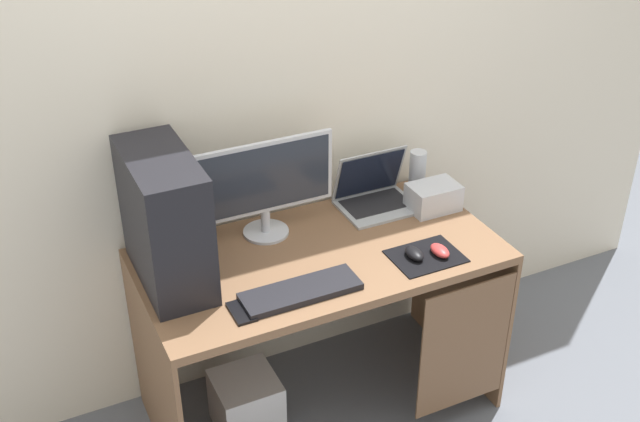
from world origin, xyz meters
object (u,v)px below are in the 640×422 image
mouse_right (440,251)px  speaker (417,171)px  laptop (375,195)px  mouse_left (414,253)px  keyboard (301,291)px  projector (433,197)px  monitor (265,185)px  subwoofer (246,403)px  pc_tower (165,220)px  cell_phone (242,312)px

mouse_right → speaker: bearing=68.4°
laptop → mouse_left: (-0.06, -0.41, -0.02)m
keyboard → mouse_left: size_ratio=4.38×
projector → monitor: bearing=170.7°
keyboard → laptop: bearing=39.1°
subwoofer → mouse_right: bearing=-17.3°
pc_tower → subwoofer: pc_tower is taller
laptop → speaker: (0.22, 0.03, 0.04)m
mouse_right → subwoofer: (-0.71, 0.22, -0.66)m
cell_phone → subwoofer: bearing=72.6°
subwoofer → mouse_left: bearing=-17.7°
cell_phone → subwoofer: size_ratio=0.53×
speaker → cell_phone: (-0.97, -0.47, -0.09)m
pc_tower → mouse_right: size_ratio=4.97×
laptop → subwoofer: bearing=-162.7°
monitor → projector: (0.68, -0.11, -0.16)m
projector → subwoofer: size_ratio=0.81×
keyboard → mouse_right: 0.56m
monitor → laptop: 0.52m
monitor → pc_tower: bearing=-163.9°
cell_phone → subwoofer: (0.07, 0.23, -0.64)m
mouse_left → cell_phone: bearing=-177.5°
keyboard → mouse_left: 0.47m
speaker → mouse_right: speaker is taller
projector → mouse_right: 0.35m
keyboard → mouse_right: (0.56, -0.01, 0.01)m
monitor → speaker: 0.72m
keyboard → subwoofer: keyboard is taller
subwoofer → pc_tower: bearing=161.9°
monitor → projector: monitor is taller
speaker → mouse_left: speaker is taller
projector → subwoofer: 1.12m
monitor → speaker: bearing=3.9°
mouse_right → pc_tower: bearing=162.5°
mouse_right → laptop: bearing=94.6°
speaker → cell_phone: size_ratio=1.41×
pc_tower → speaker: bearing=8.5°
pc_tower → keyboard: bearing=-37.9°
mouse_left → projector: bearing=47.1°
cell_phone → mouse_right: bearing=0.4°
laptop → keyboard: bearing=-140.9°
projector → mouse_right: (-0.16, -0.30, -0.03)m
monitor → subwoofer: monitor is taller
keyboard → projector: bearing=22.3°
monitor → mouse_right: monitor is taller
mouse_right → mouse_left: bearing=165.3°
laptop → cell_phone: 0.87m
pc_tower → mouse_left: (0.84, -0.27, -0.22)m
keyboard → monitor: bearing=84.2°
monitor → subwoofer: 0.90m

